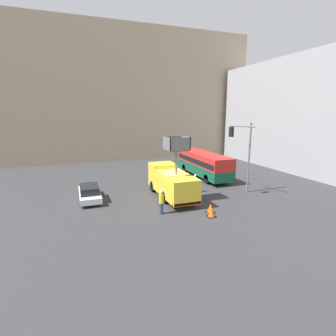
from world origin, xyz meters
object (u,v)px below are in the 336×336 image
at_px(road_worker_directing, 195,183).
at_px(parked_car_curbside, 90,193).
at_px(traffic_cone_mid_road, 212,212).
at_px(utility_truck, 171,181).
at_px(traffic_cone_near_truck, 210,208).
at_px(traffic_light_pole, 244,148).
at_px(road_worker_near_truck, 161,202).
at_px(city_bus, 203,163).

distance_m(road_worker_directing, parked_car_curbside, 10.11).
bearing_deg(traffic_cone_mid_road, utility_truck, 103.36).
bearing_deg(parked_car_curbside, traffic_cone_near_truck, -35.94).
xyz_separation_m(traffic_light_pole, road_worker_directing, (-4.11, 1.88, -3.62)).
bearing_deg(road_worker_directing, traffic_cone_near_truck, -62.92).
xyz_separation_m(traffic_light_pole, parked_car_curbside, (-14.16, 2.99, -3.84)).
relative_size(road_worker_near_truck, traffic_cone_mid_road, 2.57).
bearing_deg(traffic_cone_mid_road, traffic_light_pole, 36.76).
bearing_deg(road_worker_near_truck, traffic_light_pole, 174.18).
bearing_deg(road_worker_directing, traffic_cone_mid_road, -64.42).
distance_m(city_bus, traffic_cone_mid_road, 12.96).
bearing_deg(city_bus, traffic_cone_near_truck, 159.11).
height_order(utility_truck, traffic_cone_near_truck, utility_truck).
distance_m(city_bus, parked_car_curbside, 14.62).
bearing_deg(parked_car_curbside, road_worker_directing, -6.33).
distance_m(city_bus, traffic_light_pole, 8.02).
height_order(traffic_light_pole, traffic_cone_near_truck, traffic_light_pole).
relative_size(traffic_light_pole, traffic_cone_near_truck, 8.97).
bearing_deg(traffic_light_pole, traffic_cone_near_truck, -147.09).
relative_size(city_bus, traffic_cone_mid_road, 13.31).
height_order(utility_truck, road_worker_directing, utility_truck).
relative_size(utility_truck, road_worker_near_truck, 3.79).
distance_m(road_worker_directing, traffic_cone_near_truck, 5.47).
relative_size(utility_truck, road_worker_directing, 3.92).
bearing_deg(traffic_cone_near_truck, parked_car_curbside, 144.06).
bearing_deg(traffic_light_pole, road_worker_directing, 155.44).
relative_size(road_worker_near_truck, parked_car_curbside, 0.41).
height_order(city_bus, traffic_light_pole, traffic_light_pole).
bearing_deg(road_worker_near_truck, traffic_cone_near_truck, 143.54).
height_order(traffic_light_pole, road_worker_directing, traffic_light_pole).
bearing_deg(city_bus, traffic_light_pole, -174.07).
bearing_deg(parked_car_curbside, traffic_light_pole, -11.94).
relative_size(city_bus, traffic_cone_near_truck, 13.10).
distance_m(road_worker_near_truck, parked_car_curbside, 7.38).
relative_size(utility_truck, traffic_cone_near_truck, 9.57).
relative_size(road_worker_directing, traffic_cone_near_truck, 2.44).
bearing_deg(traffic_cone_mid_road, road_worker_directing, 75.94).
xyz_separation_m(traffic_cone_near_truck, parked_car_curbside, (-8.86, 6.42, 0.36)).
bearing_deg(road_worker_near_truck, city_bus, -151.98).
bearing_deg(utility_truck, traffic_light_pole, -9.53).
height_order(road_worker_near_truck, parked_car_curbside, road_worker_near_truck).
xyz_separation_m(utility_truck, parked_car_curbside, (-7.24, 1.83, -0.88)).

